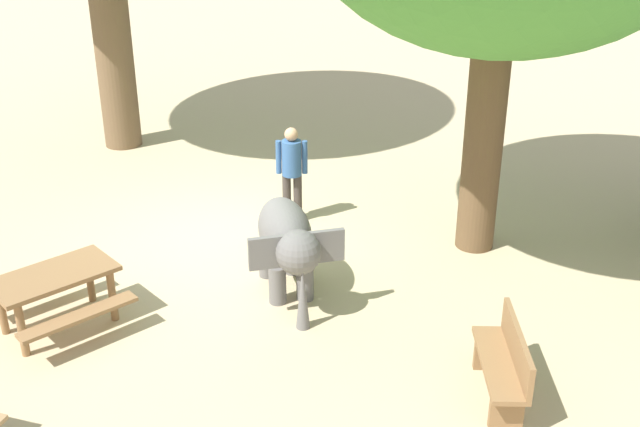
# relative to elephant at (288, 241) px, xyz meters

# --- Properties ---
(ground_plane) EXTENTS (60.00, 60.00, 0.00)m
(ground_plane) POSITION_rel_elephant_xyz_m (-1.66, -1.12, -0.82)
(ground_plane) COLOR tan
(elephant) EXTENTS (1.87, 1.34, 1.29)m
(elephant) POSITION_rel_elephant_xyz_m (0.00, 0.00, 0.00)
(elephant) COLOR slate
(elephant) RESTS_ON ground_plane
(person_handler) EXTENTS (0.32, 0.51, 1.62)m
(person_handler) POSITION_rel_elephant_xyz_m (-2.35, -0.08, 0.12)
(person_handler) COLOR #3F3833
(person_handler) RESTS_ON ground_plane
(wooden_bench) EXTENTS (1.40, 0.40, 0.88)m
(wooden_bench) POSITION_rel_elephant_xyz_m (2.19, 2.54, -0.35)
(wooden_bench) COLOR olive
(wooden_bench) RESTS_ON ground_plane
(picnic_table_far) EXTENTS (2.11, 2.11, 0.78)m
(picnic_table_far) POSITION_rel_elephant_xyz_m (0.89, -2.89, -0.24)
(picnic_table_far) COLOR olive
(picnic_table_far) RESTS_ON ground_plane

